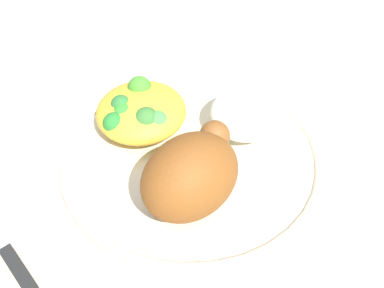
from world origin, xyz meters
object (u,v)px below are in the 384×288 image
(fork, at_px, (32,257))
(mac_cheese_with_broccoli, at_px, (140,112))
(napkin, at_px, (368,125))
(knife, at_px, (7,251))
(roasted_chicken, at_px, (191,175))
(rice_pile, at_px, (246,113))
(plate, at_px, (192,156))

(fork, bearing_deg, mac_cheese_with_broccoli, 17.24)
(napkin, bearing_deg, knife, 161.42)
(roasted_chicken, relative_size, mac_cheese_with_broccoli, 1.06)
(mac_cheese_with_broccoli, distance_m, napkin, 0.27)
(roasted_chicken, height_order, mac_cheese_with_broccoli, roasted_chicken)
(rice_pile, height_order, fork, rice_pile)
(rice_pile, relative_size, knife, 0.44)
(fork, xyz_separation_m, napkin, (0.39, -0.11, -0.00))
(plate, distance_m, roasted_chicken, 0.08)
(knife, distance_m, napkin, 0.42)
(roasted_chicken, distance_m, rice_pile, 0.12)
(roasted_chicken, height_order, napkin, roasted_chicken)
(plate, distance_m, fork, 0.19)
(rice_pile, height_order, knife, rice_pile)
(rice_pile, height_order, napkin, rice_pile)
(rice_pile, xyz_separation_m, fork, (-0.26, 0.03, -0.04))
(knife, relative_size, napkin, 1.41)
(roasted_chicken, height_order, fork, roasted_chicken)
(rice_pile, relative_size, mac_cheese_with_broccoli, 0.83)
(rice_pile, distance_m, fork, 0.26)
(plate, xyz_separation_m, mac_cheese_with_broccoli, (-0.02, 0.07, 0.03))
(roasted_chicken, distance_m, mac_cheese_with_broccoli, 0.12)
(plate, bearing_deg, rice_pile, -12.23)
(mac_cheese_with_broccoli, distance_m, knife, 0.19)
(plate, height_order, rice_pile, rice_pile)
(mac_cheese_with_broccoli, bearing_deg, plate, -76.58)
(plate, bearing_deg, fork, 175.99)
(fork, bearing_deg, roasted_chicken, -23.70)
(fork, bearing_deg, napkin, -16.41)
(napkin, bearing_deg, rice_pile, 146.24)
(roasted_chicken, bearing_deg, plate, 46.57)
(rice_pile, relative_size, fork, 0.58)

